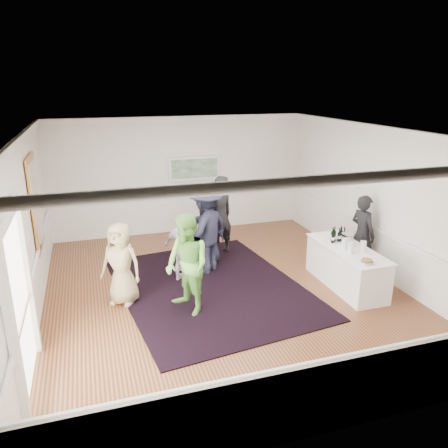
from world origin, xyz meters
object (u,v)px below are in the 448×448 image
object	(u,v)px
serving_table	(346,267)
guest_navy	(207,231)
guest_tan	(121,264)
guest_green	(187,265)
ice_bucket	(348,240)
bartender	(362,234)
guest_dark_b	(220,216)
guest_lilac	(183,248)
nut_bowl	(367,262)
guest_dark_a	(206,229)

from	to	relation	value
serving_table	guest_navy	xyz separation A→B (m)	(-2.40, 2.08, 0.36)
serving_table	guest_tan	size ratio (longest dim) A/B	1.30
guest_green	ice_bucket	distance (m)	3.44
serving_table	guest_navy	size ratio (longest dim) A/B	1.33
guest_navy	bartender	bearing A→B (deg)	172.40
serving_table	bartender	distance (m)	1.02
bartender	guest_dark_b	bearing A→B (deg)	42.31
guest_green	guest_lilac	bearing A→B (deg)	149.78
guest_dark_b	guest_navy	xyz separation A→B (m)	(-0.44, -0.43, -0.19)
serving_table	guest_dark_b	xyz separation A→B (m)	(-1.96, 2.51, 0.55)
guest_tan	bartender	bearing A→B (deg)	29.90
guest_lilac	guest_dark_b	world-z (taller)	guest_dark_b
guest_green	guest_navy	world-z (taller)	guest_green
guest_dark_b	serving_table	bearing A→B (deg)	106.28
guest_dark_b	guest_navy	distance (m)	0.65
guest_lilac	ice_bucket	distance (m)	3.42
nut_bowl	guest_dark_a	bearing A→B (deg)	135.65
serving_table	guest_tan	distance (m)	4.53
guest_tan	nut_bowl	bearing A→B (deg)	12.31
guest_dark_b	guest_green	bearing A→B (deg)	39.73
bartender	guest_navy	distance (m)	3.46
guest_dark_b	guest_navy	bearing A→B (deg)	22.82
guest_dark_a	guest_green	bearing A→B (deg)	23.76
guest_dark_a	guest_lilac	bearing A→B (deg)	-11.71
bartender	guest_green	distance (m)	4.12
guest_tan	guest_lilac	size ratio (longest dim) A/B	1.08
serving_table	nut_bowl	xyz separation A→B (m)	(-0.12, -0.81, 0.46)
bartender	guest_dark_b	distance (m)	3.31
guest_tan	nut_bowl	distance (m)	4.59
guest_green	bartender	bearing A→B (deg)	77.25
guest_tan	guest_navy	size ratio (longest dim) A/B	1.02
bartender	guest_tan	bearing A→B (deg)	77.28
guest_lilac	ice_bucket	xyz separation A→B (m)	(3.23, -1.10, 0.22)
guest_navy	ice_bucket	distance (m)	3.14
guest_dark_b	nut_bowl	size ratio (longest dim) A/B	7.75
guest_navy	guest_dark_a	bearing A→B (deg)	91.15
guest_tan	guest_navy	world-z (taller)	guest_tan
bartender	guest_dark_a	distance (m)	3.42
bartender	guest_navy	world-z (taller)	bartender
ice_bucket	guest_tan	bearing A→B (deg)	173.65
bartender	guest_dark_a	xyz separation A→B (m)	(-3.27, 1.01, 0.12)
guest_lilac	ice_bucket	size ratio (longest dim) A/B	5.71
guest_lilac	nut_bowl	distance (m)	3.67
nut_bowl	guest_navy	bearing A→B (deg)	128.36
serving_table	guest_tan	xyz separation A→B (m)	(-4.47, 0.66, 0.38)
guest_lilac	guest_dark_b	xyz separation A→B (m)	(1.20, 1.26, 0.24)
bartender	guest_green	size ratio (longest dim) A/B	0.94
guest_tan	guest_dark_a	xyz separation A→B (m)	(1.92, 0.92, 0.19)
bartender	guest_lilac	size ratio (longest dim) A/B	1.18
bartender	guest_dark_b	size ratio (longest dim) A/B	0.90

